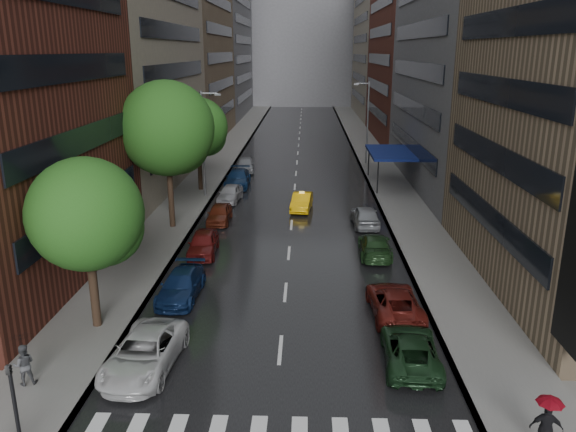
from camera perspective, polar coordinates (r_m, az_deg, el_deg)
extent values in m
plane|color=gray|center=(21.53, -1.30, -18.75)|extent=(220.00, 220.00, 0.00)
cube|color=black|center=(68.69, 0.98, 6.11)|extent=(14.00, 140.00, 0.01)
cube|color=gray|center=(69.40, -6.52, 6.17)|extent=(4.00, 140.00, 0.15)
cube|color=gray|center=(69.13, 8.50, 6.05)|extent=(4.00, 140.00, 0.15)
cube|color=#937A5B|center=(83.12, -9.60, 15.33)|extent=(8.00, 28.00, 22.00)
cube|color=slate|center=(112.89, -6.70, 19.76)|extent=(8.00, 32.00, 38.00)
cube|color=slate|center=(55.34, 17.11, 15.39)|extent=(8.00, 28.00, 24.00)
cube|color=maroon|center=(82.92, 12.31, 20.03)|extent=(8.00, 28.00, 36.00)
cube|color=gray|center=(112.43, 9.42, 17.12)|extent=(8.00, 32.00, 28.00)
cube|color=slate|center=(135.60, 1.50, 18.04)|extent=(40.00, 14.00, 32.00)
cylinder|color=#382619|center=(27.19, -19.17, -6.53)|extent=(0.40, 0.40, 4.42)
sphere|color=#1E5116|center=(26.12, -19.85, 0.19)|extent=(5.05, 5.05, 5.05)
cylinder|color=#382619|center=(40.84, -11.85, 2.66)|extent=(0.40, 0.40, 5.78)
sphere|color=#1E5116|center=(40.05, -12.21, 8.70)|extent=(6.61, 6.61, 6.61)
cylinder|color=#382619|center=(51.68, -8.95, 5.05)|extent=(0.40, 0.40, 4.65)
sphere|color=#1E5116|center=(51.11, -9.13, 8.88)|extent=(5.31, 5.31, 5.31)
imported|color=#F8B60D|center=(45.23, 1.40, 1.47)|extent=(1.89, 4.31, 1.38)
imported|color=silver|center=(23.94, -14.37, -13.29)|extent=(2.84, 5.46, 1.47)
imported|color=#0F2046|center=(29.89, -10.80, -6.93)|extent=(2.07, 4.78, 1.37)
imported|color=#581211|center=(35.75, -8.62, -2.76)|extent=(1.94, 4.41, 1.48)
imported|color=#561F11|center=(42.20, -6.98, 0.25)|extent=(1.66, 4.08, 1.39)
imported|color=gray|center=(47.99, -5.90, 2.31)|extent=(2.08, 4.36, 1.44)
imported|color=#0F264A|center=(53.28, -5.13, 3.83)|extent=(2.26, 5.41, 1.56)
imported|color=slate|center=(59.86, -4.36, 5.25)|extent=(2.27, 4.69, 1.54)
imported|color=black|center=(24.15, 12.36, -13.07)|extent=(2.46, 4.88, 1.32)
imported|color=#591611|center=(28.04, 10.76, -8.54)|extent=(2.52, 5.07, 1.38)
imported|color=#1A3618|center=(35.52, 8.83, -2.98)|extent=(2.09, 4.83, 1.38)
imported|color=gray|center=(41.38, 7.84, 0.01)|extent=(2.00, 4.63, 1.56)
imported|color=#46474B|center=(24.18, -25.25, -13.50)|extent=(0.97, 0.87, 1.64)
imported|color=black|center=(23.80, -25.49, -11.76)|extent=(0.96, 0.98, 0.88)
imported|color=black|center=(20.54, 24.76, -18.99)|extent=(1.07, 0.61, 1.72)
imported|color=#A10C1D|center=(20.11, 25.04, -17.14)|extent=(0.82, 0.82, 0.72)
cylinder|color=black|center=(19.74, -25.81, -18.11)|extent=(0.12, 0.12, 3.20)
imported|color=black|center=(19.02, -26.35, -14.60)|extent=(0.18, 0.15, 0.90)
cylinder|color=gray|center=(48.99, -8.62, 7.20)|extent=(0.18, 0.18, 9.00)
cube|color=gray|center=(48.26, -7.16, 12.15)|extent=(0.50, 0.22, 0.16)
cylinder|color=gray|center=(63.39, 8.09, 9.32)|extent=(0.18, 0.18, 9.00)
cube|color=gray|center=(62.88, 6.94, 13.15)|extent=(0.50, 0.22, 0.16)
cube|color=navy|center=(53.95, 10.39, 6.35)|extent=(4.00, 8.00, 0.25)
cylinder|color=black|center=(50.33, 9.11, 3.95)|extent=(0.12, 0.12, 3.00)
cylinder|color=black|center=(57.72, 8.20, 5.60)|extent=(0.12, 0.12, 3.00)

